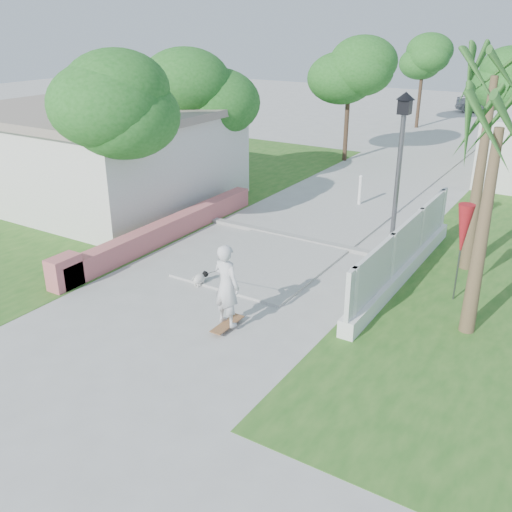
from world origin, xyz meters
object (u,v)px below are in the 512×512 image
Objects in this scene: street_lamp at (398,177)px; bollard at (360,189)px; patio_umbrella at (463,231)px; parked_car at (488,104)px; dog at (200,278)px; skateboarder at (213,275)px.

street_lamp is 5.56m from bollard.
parked_car is at bearing 100.03° from patio_umbrella.
bollard is at bearing 129.91° from patio_umbrella.
bollard reaches higher than dog.
skateboarder is (-4.50, -3.21, -0.90)m from patio_umbrella.
dog is at bearing -164.45° from parked_car.
bollard is at bearing -77.91° from skateboarder.
skateboarder is at bearing -121.73° from street_lamp.
dog is 0.12× the size of parked_car.
skateboarder is at bearing -89.36° from bollard.
patio_umbrella reaches higher than dog.
parked_car is at bearing -77.47° from skateboarder.
bollard is at bearing -162.63° from parked_car.
bollard is 0.52× the size of skateboarder.
dog is (-0.92, 0.72, -0.60)m from skateboarder.
patio_umbrella is 5.60m from skateboarder.
dog is (-3.52, -3.48, -2.24)m from street_lamp.
patio_umbrella is at bearing -133.08° from skateboarder.
bollard is (-2.70, 4.50, -1.84)m from street_lamp.
street_lamp is at bearing -110.29° from skateboarder.
patio_umbrella is 4.69× the size of dog.
dog is 31.40m from parked_car.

